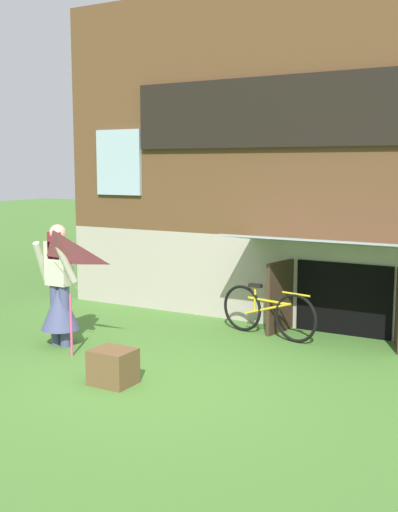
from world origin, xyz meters
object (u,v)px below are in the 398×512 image
(bicycle_yellow, at_px, (268,312))
(wooden_crate, at_px, (113,367))
(person, at_px, (59,295))
(kite, at_px, (54,258))

(bicycle_yellow, height_order, wooden_crate, bicycle_yellow)
(person, distance_m, kite, 0.84)
(kite, bearing_deg, person, 127.64)
(kite, xyz_separation_m, wooden_crate, (1.19, -0.40, -1.09))
(kite, distance_m, wooden_crate, 1.66)
(person, xyz_separation_m, wooden_crate, (1.56, -0.87, -0.50))
(person, relative_size, kite, 1.06)
(kite, bearing_deg, wooden_crate, -18.52)
(kite, xyz_separation_m, bicycle_yellow, (1.89, 2.30, -0.93))
(person, relative_size, wooden_crate, 3.58)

